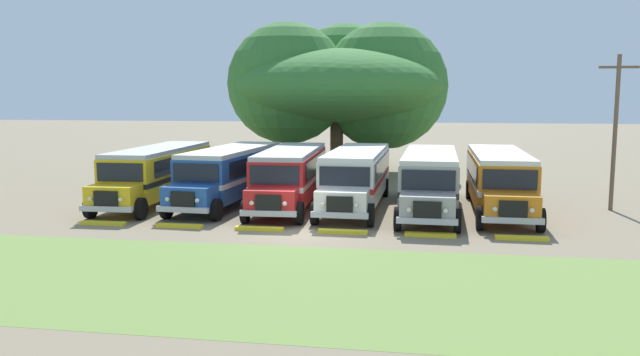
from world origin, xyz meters
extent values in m
plane|color=#84755B|center=(0.00, 0.00, 0.00)|extent=(220.00, 220.00, 0.00)
cube|color=olive|center=(0.00, -6.98, 0.00)|extent=(80.00, 9.00, 0.01)
cube|color=yellow|center=(-8.85, 6.49, 1.55)|extent=(2.69, 9.25, 2.10)
cube|color=black|center=(-8.85, 6.49, 1.38)|extent=(2.73, 9.27, 0.24)
cube|color=black|center=(-7.59, 6.82, 2.05)|extent=(0.21, 8.00, 0.80)
cube|color=black|center=(-10.13, 6.76, 2.05)|extent=(0.21, 8.00, 0.80)
cube|color=#B2B2B7|center=(-8.85, 6.49, 2.71)|extent=(2.61, 9.15, 0.22)
cube|color=yellow|center=(-8.74, 1.19, 1.02)|extent=(2.23, 1.45, 1.05)
cube|color=black|center=(-8.73, 0.45, 1.05)|extent=(1.10, 0.12, 0.70)
cube|color=#B7B7BC|center=(-8.73, 0.41, 0.62)|extent=(2.40, 0.25, 0.24)
cube|color=black|center=(-8.76, 1.86, 2.05)|extent=(2.20, 0.11, 0.84)
cube|color=black|center=(-8.95, 11.11, 1.45)|extent=(0.90, 0.08, 1.30)
sphere|color=#EAE5C6|center=(-8.03, 0.42, 1.05)|extent=(0.20, 0.20, 0.20)
sphere|color=#EAE5C6|center=(-9.42, 0.39, 1.05)|extent=(0.20, 0.20, 0.20)
cylinder|color=black|center=(-7.54, 1.32, 0.50)|extent=(0.30, 1.01, 1.00)
cylinder|color=black|center=(-9.94, 1.27, 0.50)|extent=(0.30, 1.01, 1.00)
cylinder|color=black|center=(-7.72, 9.52, 0.50)|extent=(0.30, 1.01, 1.00)
cylinder|color=black|center=(-10.12, 9.46, 0.50)|extent=(0.30, 1.01, 1.00)
cube|color=#23519E|center=(-4.97, 6.87, 1.55)|extent=(3.09, 9.34, 2.10)
cube|color=silver|center=(-4.97, 6.87, 1.38)|extent=(3.12, 9.36, 0.24)
cube|color=black|center=(-3.69, 7.09, 2.05)|extent=(0.56, 7.99, 0.80)
cube|color=black|center=(-6.22, 7.25, 2.05)|extent=(0.56, 7.99, 0.80)
cube|color=beige|center=(-4.97, 6.87, 2.71)|extent=(3.01, 9.24, 0.22)
cube|color=#23519E|center=(-5.32, 1.58, 1.02)|extent=(2.29, 1.54, 1.05)
cube|color=black|center=(-5.37, 0.84, 1.05)|extent=(1.10, 0.17, 0.70)
cube|color=#B7B7BC|center=(-5.37, 0.80, 0.62)|extent=(2.41, 0.36, 0.24)
cube|color=black|center=(-5.27, 2.25, 2.05)|extent=(2.20, 0.20, 0.84)
cube|color=silver|center=(-4.67, 11.48, 1.45)|extent=(0.90, 0.12, 1.30)
sphere|color=#EAE5C6|center=(-4.67, 0.75, 1.05)|extent=(0.20, 0.20, 0.20)
sphere|color=#EAE5C6|center=(-6.07, 0.84, 1.05)|extent=(0.20, 0.20, 0.20)
cylinder|color=black|center=(-4.11, 1.60, 0.50)|extent=(0.34, 1.02, 1.00)
cylinder|color=black|center=(-6.51, 1.76, 0.50)|extent=(0.34, 1.02, 1.00)
cylinder|color=black|center=(-3.58, 9.79, 0.50)|extent=(0.34, 1.02, 1.00)
cylinder|color=black|center=(-5.98, 9.94, 0.50)|extent=(0.34, 1.02, 1.00)
cube|color=red|center=(-1.78, 6.60, 1.55)|extent=(2.95, 9.31, 2.10)
cube|color=white|center=(-1.78, 6.60, 1.38)|extent=(2.98, 9.33, 0.24)
cube|color=black|center=(-0.53, 6.96, 2.05)|extent=(0.43, 7.99, 0.80)
cube|color=black|center=(-3.07, 6.84, 2.05)|extent=(0.43, 7.99, 0.80)
cube|color=#B2B2B7|center=(-1.78, 6.60, 2.71)|extent=(2.86, 9.21, 0.22)
cube|color=red|center=(-1.52, 1.31, 1.02)|extent=(2.27, 1.51, 1.05)
cube|color=black|center=(-1.49, 0.57, 1.05)|extent=(1.10, 0.15, 0.70)
cube|color=#B7B7BC|center=(-1.49, 0.53, 0.62)|extent=(2.41, 0.32, 0.24)
cube|color=black|center=(-1.56, 1.98, 2.05)|extent=(2.20, 0.17, 0.84)
cube|color=white|center=(-2.01, 11.22, 1.45)|extent=(0.90, 0.10, 1.30)
sphere|color=#EAE5C6|center=(-0.79, 0.55, 1.05)|extent=(0.20, 0.20, 0.20)
sphere|color=#EAE5C6|center=(-2.18, 0.49, 1.05)|extent=(0.20, 0.20, 0.20)
cylinder|color=black|center=(-0.33, 1.47, 0.50)|extent=(0.33, 1.01, 1.00)
cylinder|color=black|center=(-2.73, 1.35, 0.50)|extent=(0.33, 1.01, 1.00)
cylinder|color=black|center=(-0.73, 9.66, 0.50)|extent=(0.33, 1.01, 1.00)
cylinder|color=black|center=(-3.13, 9.54, 0.50)|extent=(0.33, 1.01, 1.00)
cube|color=silver|center=(1.59, 6.72, 1.55)|extent=(2.64, 9.24, 2.10)
cube|color=red|center=(1.59, 6.72, 1.38)|extent=(2.67, 9.26, 0.24)
cube|color=black|center=(2.87, 7.01, 2.05)|extent=(0.16, 8.00, 0.80)
cube|color=black|center=(0.33, 7.04, 2.05)|extent=(0.16, 8.00, 0.80)
cube|color=silver|center=(1.59, 6.72, 2.71)|extent=(2.56, 9.14, 0.22)
cube|color=silver|center=(1.51, 1.42, 1.02)|extent=(2.22, 1.43, 1.05)
cube|color=black|center=(1.50, 0.69, 1.05)|extent=(1.10, 0.12, 0.70)
cube|color=#B7B7BC|center=(1.50, 0.65, 0.62)|extent=(2.40, 0.24, 0.24)
cube|color=black|center=(1.52, 2.09, 2.05)|extent=(2.20, 0.09, 0.84)
cube|color=red|center=(1.66, 11.34, 1.45)|extent=(0.90, 0.07, 1.30)
sphere|color=#EAE5C6|center=(2.20, 0.62, 1.05)|extent=(0.20, 0.20, 0.20)
sphere|color=#EAE5C6|center=(0.80, 0.65, 1.05)|extent=(0.20, 0.20, 0.20)
cylinder|color=black|center=(2.71, 1.51, 0.50)|extent=(0.30, 1.00, 1.00)
cylinder|color=black|center=(0.31, 1.54, 0.50)|extent=(0.30, 1.00, 1.00)
cylinder|color=black|center=(2.84, 9.71, 0.50)|extent=(0.30, 1.00, 1.00)
cylinder|color=black|center=(0.44, 9.74, 0.50)|extent=(0.30, 1.00, 1.00)
cube|color=#9E9993|center=(5.19, 6.05, 1.55)|extent=(2.71, 9.25, 2.10)
cube|color=#282828|center=(5.19, 6.05, 1.38)|extent=(2.74, 9.28, 0.24)
cube|color=black|center=(6.47, 6.32, 2.05)|extent=(0.22, 8.00, 0.80)
cube|color=black|center=(3.93, 6.38, 2.05)|extent=(0.22, 8.00, 0.80)
cube|color=beige|center=(5.19, 6.05, 2.71)|extent=(2.63, 9.15, 0.22)
cube|color=#9E9993|center=(5.07, 0.75, 1.02)|extent=(2.23, 1.45, 1.05)
cube|color=black|center=(5.06, 0.01, 1.05)|extent=(1.10, 0.13, 0.70)
cube|color=#B7B7BC|center=(5.05, -0.03, 0.62)|extent=(2.40, 0.26, 0.24)
cube|color=black|center=(5.09, 1.42, 2.05)|extent=(2.20, 0.11, 0.84)
cube|color=#282828|center=(5.30, 10.67, 1.45)|extent=(0.90, 0.08, 1.30)
sphere|color=#EAE5C6|center=(5.75, -0.05, 1.05)|extent=(0.20, 0.20, 0.20)
sphere|color=#EAE5C6|center=(4.35, -0.02, 1.05)|extent=(0.20, 0.20, 0.20)
cylinder|color=black|center=(6.27, 0.83, 0.50)|extent=(0.30, 1.01, 1.00)
cylinder|color=black|center=(3.88, 0.88, 0.50)|extent=(0.30, 1.01, 1.00)
cylinder|color=black|center=(6.46, 9.02, 0.50)|extent=(0.30, 1.01, 1.00)
cylinder|color=black|center=(4.06, 9.08, 0.50)|extent=(0.30, 1.01, 1.00)
cube|color=orange|center=(8.49, 6.76, 1.55)|extent=(2.63, 9.23, 2.10)
cube|color=white|center=(8.49, 6.76, 1.38)|extent=(2.66, 9.25, 0.24)
cube|color=black|center=(9.76, 7.04, 2.05)|extent=(0.15, 8.00, 0.80)
cube|color=black|center=(7.22, 7.07, 2.05)|extent=(0.15, 8.00, 0.80)
cube|color=silver|center=(8.49, 6.76, 2.71)|extent=(2.55, 9.13, 0.22)
cube|color=orange|center=(8.41, 1.46, 1.02)|extent=(2.22, 1.43, 1.05)
cube|color=black|center=(8.40, 0.72, 1.05)|extent=(1.10, 0.12, 0.70)
cube|color=#B7B7BC|center=(8.40, 0.68, 0.62)|extent=(2.40, 0.23, 0.24)
cube|color=black|center=(8.42, 2.13, 2.05)|extent=(2.20, 0.09, 0.84)
cube|color=white|center=(8.55, 11.38, 1.45)|extent=(0.90, 0.07, 1.30)
sphere|color=#EAE5C6|center=(9.10, 0.66, 1.05)|extent=(0.20, 0.20, 0.20)
sphere|color=#EAE5C6|center=(7.70, 0.68, 1.05)|extent=(0.20, 0.20, 0.20)
cylinder|color=black|center=(9.61, 1.54, 0.50)|extent=(0.29, 1.00, 1.00)
cylinder|color=black|center=(7.21, 1.57, 0.50)|extent=(0.29, 1.00, 1.00)
cylinder|color=black|center=(9.73, 9.74, 0.50)|extent=(0.29, 1.00, 1.00)
cylinder|color=black|center=(7.33, 9.77, 0.50)|extent=(0.29, 1.00, 1.00)
cube|color=yellow|center=(-8.66, -0.01, 0.07)|extent=(2.00, 0.36, 0.15)
cube|color=yellow|center=(-5.19, -0.01, 0.07)|extent=(2.00, 0.36, 0.15)
cube|color=yellow|center=(-1.73, -0.01, 0.07)|extent=(2.00, 0.36, 0.15)
cube|color=yellow|center=(1.73, -0.01, 0.07)|extent=(2.00, 0.36, 0.15)
cube|color=yellow|center=(5.19, -0.01, 0.07)|extent=(2.00, 0.36, 0.15)
cube|color=yellow|center=(8.66, -0.01, 0.07)|extent=(2.00, 0.36, 0.15)
cylinder|color=brown|center=(-1.24, 19.40, 2.16)|extent=(0.92, 0.92, 4.31)
ellipsoid|color=#33702D|center=(-1.24, 19.40, 6.22)|extent=(14.69, 14.81, 5.10)
sphere|color=#33702D|center=(2.00, 20.77, 6.21)|extent=(9.02, 9.02, 9.02)
sphere|color=#33702D|center=(-4.52, 18.38, 6.39)|extent=(8.40, 8.40, 8.40)
sphere|color=#33702D|center=(-1.24, 24.16, 7.10)|extent=(7.96, 7.96, 7.96)
cylinder|color=brown|center=(13.88, 7.31, 3.72)|extent=(0.20, 0.20, 7.45)
cube|color=brown|center=(13.88, 7.31, 6.85)|extent=(1.80, 0.12, 0.12)
camera|label=1|loc=(4.86, -24.35, 5.46)|focal=34.97mm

